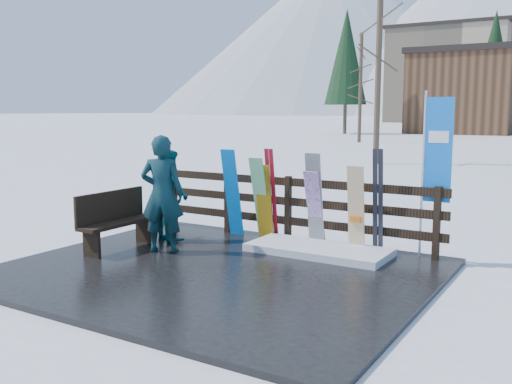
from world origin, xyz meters
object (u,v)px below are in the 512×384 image
Objects in this scene: snowboard_0 at (232,193)px; rental_flag at (435,156)px; snowboard_5 at (356,209)px; bench at (115,219)px; person_back at (169,194)px; snowboard_3 at (315,209)px; snowboard_1 at (261,199)px; snowboard_2 at (264,202)px; person_front at (162,194)px; snowboard_4 at (315,200)px.

snowboard_0 is 0.63× the size of rental_flag.
bench is at bearing -152.06° from snowboard_5.
bench is at bearing 95.11° from person_back.
snowboard_3 is at bearing 0.00° from snowboard_0.
snowboard_0 is 0.61m from snowboard_1.
snowboard_5 is at bearing 0.00° from snowboard_1.
snowboard_2 is 0.99m from snowboard_3.
person_front reaches higher than snowboard_1.
person_back is at bearing -132.51° from snowboard_0.
snowboard_5 is (0.74, 0.00, 0.06)m from snowboard_3.
snowboard_2 is 0.96× the size of snowboard_5.
person_back is (-2.45, -0.86, 0.17)m from snowboard_3.
snowboard_1 is at bearing 180.00° from snowboard_4.
bench is 1.05× the size of snowboard_5.
rental_flag reaches higher than bench.
bench is 3.34m from snowboard_3.
snowboard_4 is (1.67, -0.00, -0.00)m from snowboard_0.
snowboard_4 is 2.07m from rental_flag.
snowboard_2 is at bearing -180.00° from snowboard_5.
snowboard_0 is at bearing 180.00° from snowboard_3.
snowboard_2 reaches higher than bench.
bench is 1.10m from person_back.
bench is 2.18m from snowboard_0.
person_front is at bearing 17.16° from bench.
snowboard_1 reaches higher than snowboard_2.
snowboard_3 is 2.13m from rental_flag.
person_back is at bearing -148.39° from snowboard_1.
bench is 5.23m from rental_flag.
person_back is (-1.39, -0.86, 0.08)m from snowboard_1.
bench is at bearing -120.61° from snowboard_0.
snowboard_3 is 2.55m from person_front.
rental_flag is (1.88, 0.27, 0.95)m from snowboard_3.
snowboard_0 is 1.19× the size of snowboard_2.
snowboard_3 is at bearing 0.00° from snowboard_4.
rental_flag is at bearing 4.35° from snowboard_0.
person_back is at bearing -165.45° from rental_flag.
snowboard_2 is (0.68, 0.00, -0.13)m from snowboard_0.
rental_flag is (4.65, 2.13, 1.09)m from bench.
snowboard_5 is at bearing 0.00° from snowboard_4.
person_front reaches higher than snowboard_3.
snowboard_2 is 1.73m from snowboard_5.
snowboard_0 is 0.85× the size of person_front.
person_back reaches higher than bench.
snowboard_1 is 3.08m from rental_flag.
snowboard_5 is 0.87× the size of person_back.
person_back is at bearing -160.76° from snowboard_4.
person_front is (-0.89, -1.61, 0.21)m from snowboard_1.
person_back is (-2.45, -0.86, 0.02)m from snowboard_4.
snowboard_5 is at bearing 0.00° from snowboard_2.
snowboard_5 is (0.74, 0.00, -0.09)m from snowboard_4.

